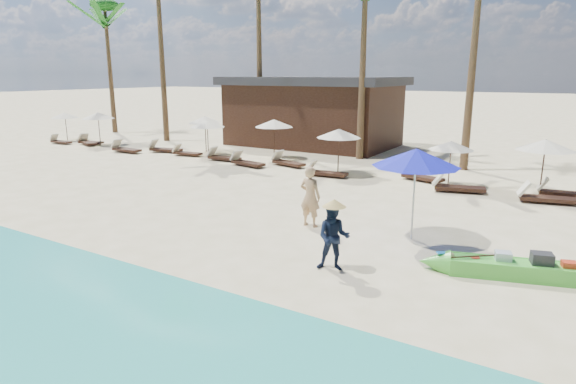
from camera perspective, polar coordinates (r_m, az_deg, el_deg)
The scene contains 30 objects.
ground at distance 12.74m, azimuth -3.01°, elevation -6.81°, with size 240.00×240.00×0.00m, color #F8E6B8.
wet_sand_strip at distance 9.44m, azimuth -21.04°, elevation -15.55°, with size 240.00×4.50×0.01m, color tan.
green_canoe at distance 12.17m, azimuth 25.91°, elevation -8.21°, with size 4.86×1.75×0.63m.
tourist at distance 14.40m, azimuth 2.64°, elevation -0.54°, with size 0.67×0.44×1.84m, color tan.
vendor_green at distance 11.26m, azimuth 5.41°, elevation -5.37°, with size 0.78×0.60×1.60m, color #121B32.
blue_umbrella at distance 13.41m, azimuth 14.95°, elevation 3.96°, with size 2.36×2.36×2.54m.
resort_parasol_0 at distance 36.76m, azimuth -24.93°, elevation 8.25°, with size 1.85×1.85×1.90m.
lounger_0_left at distance 35.15m, azimuth -25.42°, elevation 5.48°, with size 1.66×0.55×0.56m.
lounger_0_right at distance 34.07m, azimuth -22.50°, elevation 5.56°, with size 1.83×0.92×0.59m.
resort_parasol_1 at distance 33.29m, azimuth -21.60°, elevation 8.43°, with size 2.05×2.05×2.11m.
lounger_1_left at distance 33.85m, azimuth -22.72°, elevation 5.52°, with size 1.97×1.17×0.64m.
lounger_1_right at distance 29.84m, azimuth -18.76°, elevation 4.89°, with size 1.98×0.61×0.67m.
resort_parasol_2 at distance 28.73m, azimuth -9.81°, elevation 8.44°, with size 2.03×2.03×2.09m.
lounger_2_left at distance 29.20m, azimuth -14.52°, elevation 5.01°, with size 2.08×1.06×0.68m.
resort_parasol_3 at distance 27.19m, azimuth -9.55°, elevation 7.99°, with size 1.94×1.94×2.00m.
lounger_3_left at distance 27.67m, azimuth -12.01°, elevation 4.62°, with size 1.79×0.75×0.59m.
lounger_3_right at distance 25.75m, azimuth -7.78°, elevation 4.16°, with size 1.92×0.69×0.64m.
resort_parasol_4 at distance 25.94m, azimuth -1.68°, elevation 8.14°, with size 2.06×2.06×2.12m.
lounger_4_left at distance 24.12m, azimuth -5.01°, elevation 3.60°, with size 2.02×0.90×0.66m.
lounger_4_right at distance 24.06m, azimuth -0.16°, elevation 3.61°, with size 1.99×1.02×0.65m.
resort_parasol_5 at distance 21.90m, azimuth 6.05°, elevation 6.92°, with size 2.02×2.02×2.08m.
lounger_5_left at distance 21.63m, azimuth 4.40°, elevation 2.40°, with size 1.91×0.76×0.63m.
resort_parasol_6 at distance 20.51m, azimuth 18.78°, elevation 5.24°, with size 1.81×1.81×1.87m.
lounger_6_left at distance 21.48m, azimuth 15.36°, elevation 1.86°, with size 1.98×1.05×0.64m.
lounger_6_right at distance 19.81m, azimuth 19.27°, elevation 0.62°, with size 2.07×1.11×0.67m.
resort_parasol_7 at distance 20.21m, azimuth 28.22°, elevation 4.94°, with size 2.08×2.08×2.15m.
lounger_7_left at distance 20.67m, azimuth 29.59°, elevation 0.04°, with size 1.88×0.83×0.62m.
lounger_7_right at distance 19.41m, azimuth 28.07°, elevation -0.52°, with size 2.05×1.04×0.67m.
palm_0 at distance 40.48m, azimuth -20.77°, elevation 18.13°, with size 2.08×2.08×9.90m.
pavilion_west at distance 31.14m, azimuth 3.00°, elevation 9.59°, with size 10.80×6.60×4.30m.
Camera 1 is at (6.76, -9.82, 4.49)m, focal length 30.00 mm.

